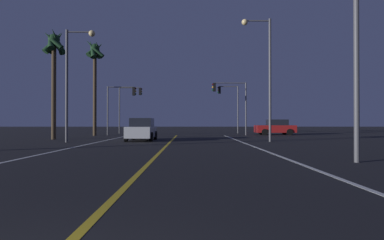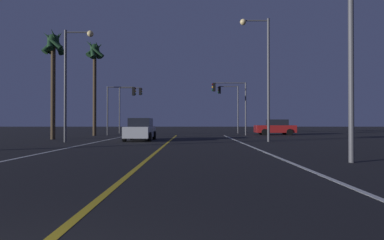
% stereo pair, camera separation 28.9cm
% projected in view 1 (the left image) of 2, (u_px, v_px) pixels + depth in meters
% --- Properties ---
extents(lane_edge_right, '(0.16, 37.03, 0.01)m').
position_uv_depth(lane_edge_right, '(270.00, 153.00, 13.90)').
color(lane_edge_right, silver).
rests_on(lane_edge_right, ground).
extents(lane_edge_left, '(0.16, 37.03, 0.01)m').
position_uv_depth(lane_edge_left, '(48.00, 153.00, 13.83)').
color(lane_edge_left, silver).
rests_on(lane_edge_left, ground).
extents(lane_center_divider, '(0.16, 37.03, 0.01)m').
position_uv_depth(lane_center_divider, '(159.00, 153.00, 13.86)').
color(lane_center_divider, gold).
rests_on(lane_center_divider, ground).
extents(car_crossing_side, '(4.30, 2.02, 1.70)m').
position_uv_depth(car_crossing_side, '(275.00, 127.00, 34.00)').
color(car_crossing_side, black).
rests_on(car_crossing_side, ground).
extents(car_oncoming, '(2.02, 4.30, 1.70)m').
position_uv_depth(car_oncoming, '(142.00, 130.00, 23.32)').
color(car_oncoming, black).
rests_on(car_oncoming, ground).
extents(traffic_light_near_right, '(3.72, 0.36, 5.67)m').
position_uv_depth(traffic_light_near_right, '(230.00, 96.00, 32.96)').
color(traffic_light_near_right, '#4C4C51').
rests_on(traffic_light_near_right, ground).
extents(traffic_light_near_left, '(3.13, 0.36, 5.22)m').
position_uv_depth(traffic_light_near_left, '(122.00, 99.00, 32.87)').
color(traffic_light_near_left, '#4C4C51').
rests_on(traffic_light_near_left, ground).
extents(traffic_light_far_right, '(2.63, 0.36, 5.94)m').
position_uv_depth(traffic_light_far_right, '(229.00, 99.00, 38.46)').
color(traffic_light_far_right, '#4C4C51').
rests_on(traffic_light_far_right, ground).
extents(traffic_light_far_left, '(2.92, 0.36, 5.76)m').
position_uv_depth(traffic_light_far_left, '(130.00, 99.00, 38.37)').
color(traffic_light_far_left, '#4C4C51').
rests_on(traffic_light_far_left, ground).
extents(street_lamp_right_near, '(2.48, 0.44, 7.90)m').
position_uv_depth(street_lamp_right_near, '(340.00, 16.00, 10.55)').
color(street_lamp_right_near, '#4C4C51').
rests_on(street_lamp_right_near, ground).
extents(street_lamp_left_mid, '(2.03, 0.44, 7.77)m').
position_uv_depth(street_lamp_left_mid, '(73.00, 71.00, 21.14)').
color(street_lamp_left_mid, '#4C4C51').
rests_on(street_lamp_left_mid, ground).
extents(street_lamp_right_far, '(2.11, 0.44, 8.80)m').
position_uv_depth(street_lamp_right_far, '(264.00, 65.00, 21.89)').
color(street_lamp_right_far, '#4C4C51').
rests_on(street_lamp_right_far, ground).
extents(palm_tree_left_mid, '(1.91, 2.08, 8.99)m').
position_uv_depth(palm_tree_left_mid, '(54.00, 51.00, 24.82)').
color(palm_tree_left_mid, '#473826').
rests_on(palm_tree_left_mid, ground).
extents(palm_tree_left_far, '(2.06, 2.03, 10.06)m').
position_uv_depth(palm_tree_left_far, '(95.00, 59.00, 31.75)').
color(palm_tree_left_far, '#473826').
rests_on(palm_tree_left_far, ground).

